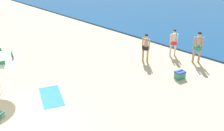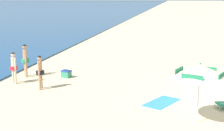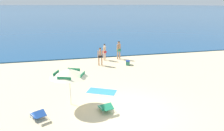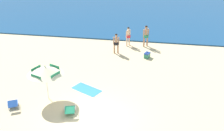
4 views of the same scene
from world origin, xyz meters
name	(u,v)px [view 4 (image 4 of 4)]	position (x,y,z in m)	size (l,w,h in m)	color
ground_plane	(92,118)	(0.00, 0.00, 0.00)	(800.00, 800.00, 0.00)	#D1BA8E
beach_umbrella_striped_main	(45,70)	(-2.92, 1.49, 1.83)	(2.36, 2.37, 2.13)	silver
lounge_chair_under_umbrella	(13,103)	(-4.51, 0.26, 0.27)	(0.87, 1.02, 0.52)	#1E4799
lounge_chair_beside_umbrella	(70,110)	(-1.23, 0.21, 0.27)	(0.74, 0.99, 0.52)	#1E7F56
person_standing_near_shore	(116,42)	(0.02, 8.53, 0.94)	(0.48, 0.40, 1.62)	tan
person_standing_beside	(146,34)	(2.21, 10.31, 1.04)	(0.46, 0.44, 1.79)	tan
person_wading_in	(128,35)	(0.76, 10.25, 0.93)	(0.39, 0.39, 1.60)	beige
cooler_box	(147,55)	(2.47, 8.08, 0.20)	(0.50, 0.58, 0.43)	#2D7F5B
beach_towel	(87,89)	(-0.95, 2.79, 0.01)	(0.90, 1.80, 0.01)	#3384BC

